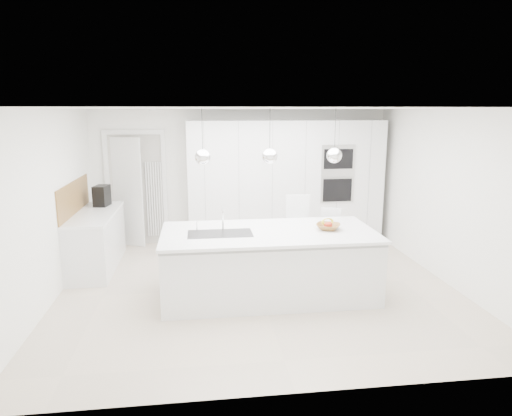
{
  "coord_description": "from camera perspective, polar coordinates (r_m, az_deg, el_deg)",
  "views": [
    {
      "loc": [
        -0.82,
        -6.06,
        2.47
      ],
      "look_at": [
        0.0,
        0.3,
        1.1
      ],
      "focal_mm": 32.0,
      "sensor_mm": 36.0,
      "label": 1
    }
  ],
  "objects": [
    {
      "name": "oven_stack",
      "position": [
        8.41,
        10.19,
        4.23
      ],
      "size": [
        0.62,
        0.04,
        1.05
      ],
      "primitive_type": null,
      "color": "#A5A5A8",
      "rests_on": "tall_cabinets"
    },
    {
      "name": "fruit_bowl",
      "position": [
        6.22,
        9.01,
        -2.32
      ],
      "size": [
        0.43,
        0.43,
        0.08
      ],
      "primitive_type": "imported",
      "rotation": [
        0.0,
        0.0,
        -0.42
      ],
      "color": "olive",
      "rests_on": "island_worktop"
    },
    {
      "name": "oak_backsplash",
      "position": [
        7.62,
        -21.8,
        1.22
      ],
      "size": [
        0.02,
        1.8,
        0.5
      ],
      "primitive_type": "cube",
      "color": "olive",
      "rests_on": "wall_left"
    },
    {
      "name": "bar_stool_right",
      "position": [
        7.18,
        9.57,
        -4.11
      ],
      "size": [
        0.47,
        0.54,
        0.98
      ],
      "primitive_type": null,
      "rotation": [
        0.0,
        0.0,
        -0.38
      ],
      "color": "white",
      "rests_on": "floor"
    },
    {
      "name": "banana_bunch",
      "position": [
        6.22,
        8.93,
        -1.7
      ],
      "size": [
        0.22,
        0.16,
        0.19
      ],
      "primitive_type": "torus",
      "rotation": [
        1.22,
        0.0,
        0.35
      ],
      "color": "gold",
      "rests_on": "fruit_bowl"
    },
    {
      "name": "island_sink",
      "position": [
        6.0,
        -4.5,
        -3.95
      ],
      "size": [
        0.84,
        0.44,
        0.18
      ],
      "primitive_type": null,
      "color": "#3F3F42",
      "rests_on": "island_worktop"
    },
    {
      "name": "pendant_left",
      "position": [
        5.79,
        -6.67,
        6.33
      ],
      "size": [
        0.2,
        0.2,
        0.2
      ],
      "primitive_type": "sphere",
      "color": "white",
      "rests_on": "ceiling"
    },
    {
      "name": "espresso_machine",
      "position": [
        8.08,
        -18.72,
        1.47
      ],
      "size": [
        0.26,
        0.35,
        0.34
      ],
      "primitive_type": "cube",
      "rotation": [
        0.0,
        0.0,
        -0.18
      ],
      "color": "black",
      "rests_on": "left_worktop"
    },
    {
      "name": "pendant_mid",
      "position": [
        5.86,
        1.73,
        6.47
      ],
      "size": [
        0.2,
        0.2,
        0.2
      ],
      "primitive_type": "sphere",
      "color": "white",
      "rests_on": "ceiling"
    },
    {
      "name": "island_worktop",
      "position": [
        6.09,
        1.59,
        -3.08
      ],
      "size": [
        2.84,
        1.4,
        0.04
      ],
      "primitive_type": "cube",
      "color": "white",
      "rests_on": "island_base"
    },
    {
      "name": "hallway_door",
      "position": [
        8.71,
        -16.35,
        1.9
      ],
      "size": [
        0.76,
        0.38,
        2.0
      ],
      "primitive_type": "cube",
      "rotation": [
        0.0,
        0.0,
        -0.44
      ],
      "color": "white",
      "rests_on": "floor"
    },
    {
      "name": "apple_a",
      "position": [
        6.19,
        9.11,
        -2.13
      ],
      "size": [
        0.08,
        0.08,
        0.08
      ],
      "primitive_type": "sphere",
      "color": "red",
      "rests_on": "fruit_bowl"
    },
    {
      "name": "wall_left",
      "position": [
        6.47,
        -24.54,
        0.1
      ],
      "size": [
        0.0,
        5.0,
        5.0
      ],
      "primitive_type": "plane",
      "rotation": [
        1.57,
        0.0,
        1.57
      ],
      "color": "white",
      "rests_on": "ground"
    },
    {
      "name": "apple_c",
      "position": [
        6.18,
        8.84,
        -2.14
      ],
      "size": [
        0.08,
        0.08,
        0.08
      ],
      "primitive_type": "sphere",
      "color": "red",
      "rests_on": "fruit_bowl"
    },
    {
      "name": "left_worktop",
      "position": [
        7.61,
        -19.54,
        -0.7
      ],
      "size": [
        0.62,
        1.82,
        0.04
      ],
      "primitive_type": "cube",
      "color": "white",
      "rests_on": "left_base_cabinets"
    },
    {
      "name": "pendant_right",
      "position": [
        6.05,
        9.76,
        6.48
      ],
      "size": [
        0.2,
        0.2,
        0.2
      ],
      "primitive_type": "sphere",
      "color": "white",
      "rests_on": "ceiling"
    },
    {
      "name": "left_base_cabinets",
      "position": [
        7.71,
        -19.31,
        -3.96
      ],
      "size": [
        0.6,
        1.8,
        0.86
      ],
      "primitive_type": "cube",
      "color": "white",
      "rests_on": "floor"
    },
    {
      "name": "island_tap",
      "position": [
        6.13,
        -4.16,
        -1.36
      ],
      "size": [
        0.02,
        0.02,
        0.3
      ],
      "primitive_type": "cylinder",
      "color": "white",
      "rests_on": "island_worktop"
    },
    {
      "name": "doorway_frame",
      "position": [
        8.72,
        -14.69,
        2.14
      ],
      "size": [
        1.11,
        0.08,
        2.13
      ],
      "primitive_type": null,
      "color": "white",
      "rests_on": "floor"
    },
    {
      "name": "island_base",
      "position": [
        6.18,
        1.64,
        -7.23
      ],
      "size": [
        2.8,
        1.2,
        0.86
      ],
      "primitive_type": "cube",
      "color": "white",
      "rests_on": "floor"
    },
    {
      "name": "tall_cabinets",
      "position": [
        8.52,
        3.72,
        3.13
      ],
      "size": [
        3.6,
        0.6,
        2.3
      ],
      "primitive_type": "cube",
      "color": "white",
      "rests_on": "floor"
    },
    {
      "name": "wall_back",
      "position": [
        8.68,
        -1.85,
        3.99
      ],
      "size": [
        5.5,
        0.0,
        5.5
      ],
      "primitive_type": "plane",
      "rotation": [
        1.57,
        0.0,
        0.0
      ],
      "color": "white",
      "rests_on": "ground"
    },
    {
      "name": "bar_stool_left",
      "position": [
        7.12,
        5.41,
        -3.3
      ],
      "size": [
        0.44,
        0.58,
        1.18
      ],
      "primitive_type": null,
      "rotation": [
        0.0,
        0.0,
        -0.1
      ],
      "color": "white",
      "rests_on": "floor"
    },
    {
      "name": "apple_b",
      "position": [
        6.2,
        9.15,
        -2.09
      ],
      "size": [
        0.08,
        0.08,
        0.08
      ],
      "primitive_type": "sphere",
      "color": "red",
      "rests_on": "fruit_bowl"
    },
    {
      "name": "ceiling",
      "position": [
        6.11,
        0.37,
        12.34
      ],
      "size": [
        5.5,
        5.5,
        0.0
      ],
      "primitive_type": "plane",
      "rotation": [
        3.14,
        0.0,
        0.0
      ],
      "color": "white",
      "rests_on": "wall_back"
    },
    {
      "name": "radiator",
      "position": [
        8.71,
        -12.55,
        1.06
      ],
      "size": [
        0.32,
        0.04,
        1.4
      ],
      "primitive_type": null,
      "color": "white",
      "rests_on": "floor"
    },
    {
      "name": "floor",
      "position": [
        6.59,
        0.34,
        -9.94
      ],
      "size": [
        5.5,
        5.5,
        0.0
      ],
      "primitive_type": "plane",
      "color": "beige",
      "rests_on": "ground"
    }
  ]
}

